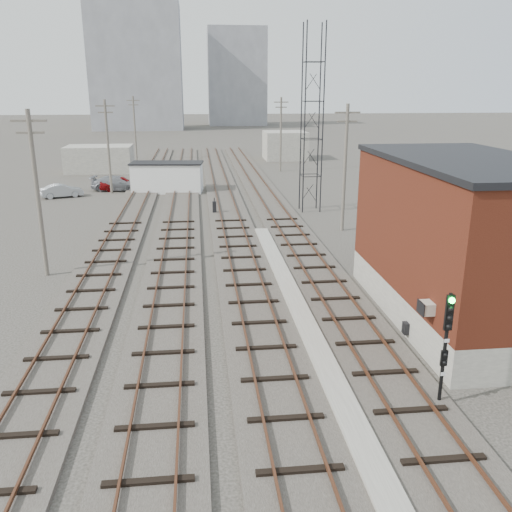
{
  "coord_description": "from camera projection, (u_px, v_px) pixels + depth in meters",
  "views": [
    {
      "loc": [
        -3.99,
        -9.71,
        9.99
      ],
      "look_at": [
        -1.26,
        15.26,
        2.2
      ],
      "focal_mm": 38.0,
      "sensor_mm": 36.0,
      "label": 1
    }
  ],
  "objects": [
    {
      "name": "utility_pole_right_b",
      "position": [
        281.0,
        132.0,
        66.91
      ],
      "size": [
        1.8,
        0.24,
        9.0
      ],
      "color": "#595147",
      "rests_on": "ground"
    },
    {
      "name": "car_silver",
      "position": [
        62.0,
        191.0,
        51.73
      ],
      "size": [
        4.08,
        2.58,
        1.27
      ],
      "primitive_type": "imported",
      "rotation": [
        0.0,
        0.0,
        1.92
      ],
      "color": "#9DA0A5",
      "rests_on": "ground"
    },
    {
      "name": "utility_pole_left_b",
      "position": [
        108.0,
        144.0,
        52.6
      ],
      "size": [
        1.8,
        0.24,
        9.0
      ],
      "color": "#595147",
      "rests_on": "ground"
    },
    {
      "name": "shed_right",
      "position": [
        285.0,
        145.0,
        79.39
      ],
      "size": [
        6.0,
        6.0,
        4.0
      ],
      "primitive_type": "cube",
      "color": "gray",
      "rests_on": "ground"
    },
    {
      "name": "shed_left",
      "position": [
        100.0,
        159.0,
        67.42
      ],
      "size": [
        8.0,
        5.0,
        3.2
      ],
      "primitive_type": "cube",
      "color": "gray",
      "rests_on": "ground"
    },
    {
      "name": "platform_curb",
      "position": [
        295.0,
        304.0,
        25.89
      ],
      "size": [
        0.9,
        28.0,
        0.26
      ],
      "primitive_type": "cube",
      "color": "gray",
      "rests_on": "ground"
    },
    {
      "name": "car_red",
      "position": [
        121.0,
        183.0,
        55.33
      ],
      "size": [
        4.57,
        2.5,
        1.47
      ],
      "primitive_type": "imported",
      "rotation": [
        0.0,
        0.0,
        1.75
      ],
      "color": "maroon",
      "rests_on": "ground"
    },
    {
      "name": "utility_pole_left_c",
      "position": [
        135.0,
        127.0,
        76.33
      ],
      "size": [
        1.8,
        0.24,
        9.0
      ],
      "color": "#595147",
      "rests_on": "ground"
    },
    {
      "name": "switch_stand",
      "position": [
        214.0,
        207.0,
        44.64
      ],
      "size": [
        0.33,
        0.33,
        1.31
      ],
      "rotation": [
        0.0,
        0.0,
        -0.11
      ],
      "color": "black",
      "rests_on": "ground"
    },
    {
      "name": "apartment_left",
      "position": [
        137.0,
        67.0,
        134.46
      ],
      "size": [
        22.0,
        14.0,
        30.0
      ],
      "primitive_type": "cube",
      "color": "gray",
      "rests_on": "ground"
    },
    {
      "name": "track_left",
      "position": [
        136.0,
        204.0,
        48.6
      ],
      "size": [
        3.2,
        90.0,
        0.39
      ],
      "color": "#332D28",
      "rests_on": "ground"
    },
    {
      "name": "utility_pole_right_a",
      "position": [
        345.0,
        165.0,
        38.43
      ],
      "size": [
        1.8,
        0.24,
        9.0
      ],
      "color": "#595147",
      "rests_on": "ground"
    },
    {
      "name": "brick_building",
      "position": [
        463.0,
        240.0,
        23.68
      ],
      "size": [
        6.54,
        12.2,
        7.22
      ],
      "color": "gray",
      "rests_on": "ground"
    },
    {
      "name": "track_mid_right",
      "position": [
        225.0,
        202.0,
        49.43
      ],
      "size": [
        3.2,
        90.0,
        0.39
      ],
      "color": "#332D28",
      "rests_on": "ground"
    },
    {
      "name": "site_trailer",
      "position": [
        167.0,
        177.0,
        54.18
      ],
      "size": [
        7.36,
        3.79,
        2.98
      ],
      "rotation": [
        0.0,
        0.0,
        -0.1
      ],
      "color": "white",
      "rests_on": "ground"
    },
    {
      "name": "ground",
      "position": [
        228.0,
        170.0,
        69.56
      ],
      "size": [
        320.0,
        320.0,
        0.0
      ],
      "primitive_type": "plane",
      "color": "#282621",
      "rests_on": "ground"
    },
    {
      "name": "track_right",
      "position": [
        269.0,
        201.0,
        49.85
      ],
      "size": [
        3.2,
        90.0,
        0.39
      ],
      "color": "#332D28",
      "rests_on": "ground"
    },
    {
      "name": "apartment_right",
      "position": [
        237.0,
        77.0,
        152.0
      ],
      "size": [
        16.0,
        12.0,
        26.0
      ],
      "primitive_type": "cube",
      "color": "gray",
      "rests_on": "ground"
    },
    {
      "name": "lattice_tower",
      "position": [
        312.0,
        120.0,
        44.17
      ],
      "size": [
        1.6,
        1.6,
        15.0
      ],
      "color": "black",
      "rests_on": "ground"
    },
    {
      "name": "car_grey",
      "position": [
        117.0,
        183.0,
        55.16
      ],
      "size": [
        5.36,
        2.76,
        1.49
      ],
      "primitive_type": "imported",
      "rotation": [
        0.0,
        0.0,
        1.44
      ],
      "color": "gray",
      "rests_on": "ground"
    },
    {
      "name": "signal_mast",
      "position": [
        446.0,
        342.0,
        17.16
      ],
      "size": [
        0.4,
        0.41,
        3.94
      ],
      "color": "gray",
      "rests_on": "ground"
    },
    {
      "name": "track_mid_left",
      "position": [
        181.0,
        203.0,
        49.02
      ],
      "size": [
        3.2,
        90.0,
        0.39
      ],
      "color": "#332D28",
      "rests_on": "ground"
    },
    {
      "name": "utility_pole_left_a",
      "position": [
        37.0,
        190.0,
        28.86
      ],
      "size": [
        1.8,
        0.24,
        9.0
      ],
      "color": "#595147",
      "rests_on": "ground"
    }
  ]
}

